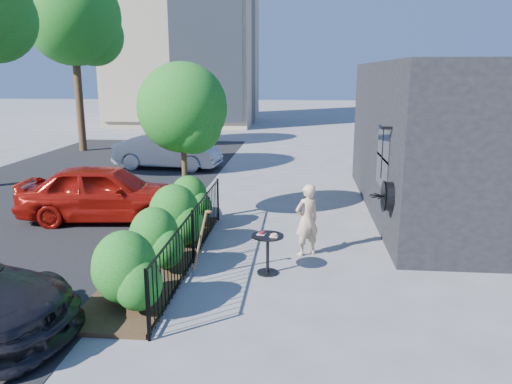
# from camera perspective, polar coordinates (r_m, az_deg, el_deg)

# --- Properties ---
(ground) EXTENTS (120.00, 120.00, 0.00)m
(ground) POSITION_cam_1_polar(r_m,az_deg,el_deg) (10.01, 1.39, -8.39)
(ground) COLOR gray
(ground) RESTS_ON ground
(shop_building) EXTENTS (6.22, 9.00, 4.00)m
(shop_building) POSITION_cam_1_polar(r_m,az_deg,el_deg) (14.71, 24.74, 5.52)
(shop_building) COLOR black
(shop_building) RESTS_ON ground
(fence) EXTENTS (0.05, 6.05, 1.10)m
(fence) POSITION_cam_1_polar(r_m,az_deg,el_deg) (10.02, -7.21, -5.06)
(fence) COLOR black
(fence) RESTS_ON ground
(planting_bed) EXTENTS (1.30, 6.00, 0.08)m
(planting_bed) POSITION_cam_1_polar(r_m,az_deg,el_deg) (10.37, -10.94, -7.62)
(planting_bed) COLOR #382616
(planting_bed) RESTS_ON ground
(shrubs) EXTENTS (1.10, 5.60, 1.24)m
(shrubs) POSITION_cam_1_polar(r_m,az_deg,el_deg) (10.21, -10.41, -4.00)
(shrubs) COLOR #145B18
(shrubs) RESTS_ON ground
(patio_tree) EXTENTS (2.20, 2.20, 3.94)m
(patio_tree) POSITION_cam_1_polar(r_m,az_deg,el_deg) (12.39, -8.14, 8.90)
(patio_tree) COLOR #3F2B19
(patio_tree) RESTS_ON ground
(street) EXTENTS (9.00, 30.00, 0.01)m
(street) POSITION_cam_1_polar(r_m,az_deg,el_deg) (14.91, -25.68, -2.33)
(street) COLOR black
(street) RESTS_ON ground
(street_tree_far) EXTENTS (4.40, 4.40, 8.28)m
(street_tree_far) POSITION_cam_1_polar(r_m,az_deg,el_deg) (25.60, -20.08, 17.65)
(street_tree_far) COLOR #3F2B19
(street_tree_far) RESTS_ON ground
(cafe_table) EXTENTS (0.61, 0.61, 0.81)m
(cafe_table) POSITION_cam_1_polar(r_m,az_deg,el_deg) (9.46, 1.35, -6.31)
(cafe_table) COLOR black
(cafe_table) RESTS_ON ground
(woman) EXTENTS (0.66, 0.60, 1.52)m
(woman) POSITION_cam_1_polar(r_m,az_deg,el_deg) (10.40, 5.84, -3.18)
(woman) COLOR beige
(woman) RESTS_ON ground
(shovel) EXTENTS (0.44, 0.17, 1.32)m
(shovel) POSITION_cam_1_polar(r_m,az_deg,el_deg) (9.36, -6.60, -6.28)
(shovel) COLOR brown
(shovel) RESTS_ON ground
(car_red) EXTENTS (4.46, 2.14, 1.47)m
(car_red) POSITION_cam_1_polar(r_m,az_deg,el_deg) (13.36, -16.79, -0.04)
(car_red) COLOR #A9150E
(car_red) RESTS_ON ground
(car_silver) EXTENTS (4.29, 1.84, 1.37)m
(car_silver) POSITION_cam_1_polar(r_m,az_deg,el_deg) (20.11, -10.08, 4.61)
(car_silver) COLOR #B4B4B9
(car_silver) RESTS_ON ground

